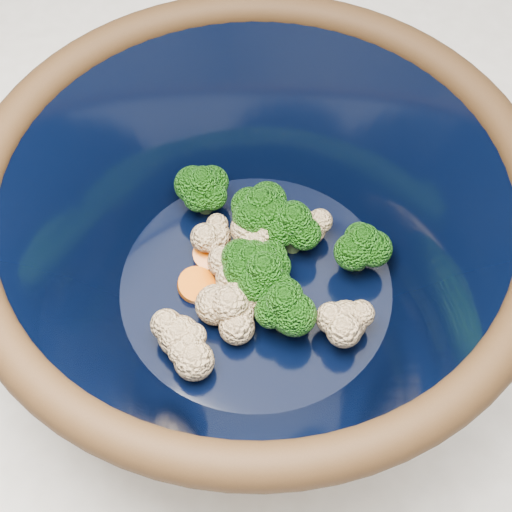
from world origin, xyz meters
The scene contains 3 objects.
counter centered at (0.00, 0.00, 0.45)m, with size 1.20×1.20×0.90m, color beige.
mixing_bowl centered at (-0.07, -0.07, 1.00)m, with size 0.47×0.47×0.17m.
vegetable_pile centered at (-0.07, -0.06, 0.96)m, with size 0.20×0.18×0.06m.
Camera 1 is at (0.09, -0.32, 1.43)m, focal length 50.00 mm.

